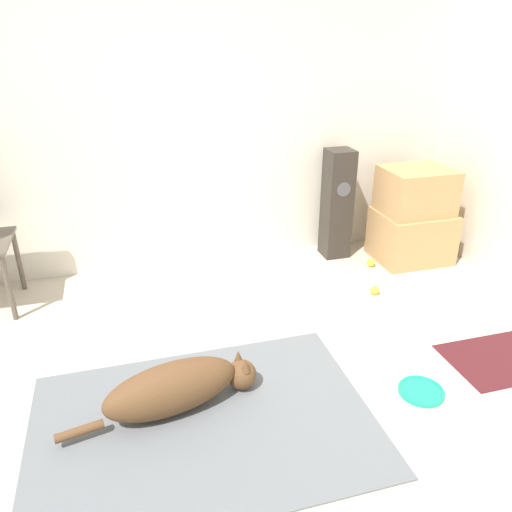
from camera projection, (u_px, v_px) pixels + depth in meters
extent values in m
plane|color=#BCB29E|center=(190.00, 453.00, 2.32)|extent=(12.00, 12.00, 0.00)
cube|color=silver|center=(135.00, 106.00, 3.61)|extent=(8.00, 0.06, 2.55)
cube|color=slate|center=(204.00, 423.00, 2.49)|extent=(1.69, 1.18, 0.01)
ellipsoid|color=brown|center=(172.00, 389.00, 2.51)|extent=(0.73, 0.37, 0.28)
sphere|color=brown|center=(241.00, 374.00, 2.69)|extent=(0.16, 0.16, 0.16)
cone|color=brown|center=(238.00, 356.00, 2.69)|extent=(0.05, 0.05, 0.07)
cone|color=brown|center=(246.00, 365.00, 2.62)|extent=(0.05, 0.05, 0.07)
cylinder|color=brown|center=(79.00, 431.00, 2.35)|extent=(0.23, 0.09, 0.04)
cylinder|color=#199E7A|center=(421.00, 391.00, 2.70)|extent=(0.25, 0.25, 0.02)
torus|color=#199E7A|center=(421.00, 390.00, 2.69)|extent=(0.25, 0.25, 0.02)
cube|color=tan|center=(411.00, 236.00, 4.17)|extent=(0.59, 0.48, 0.41)
cube|color=tan|center=(416.00, 191.00, 4.01)|extent=(0.53, 0.44, 0.36)
cube|color=#2D2823|center=(337.00, 204.00, 4.14)|extent=(0.21, 0.21, 0.91)
cylinder|color=#4C4C51|center=(344.00, 189.00, 3.97)|extent=(0.12, 0.00, 0.12)
cylinder|color=brown|center=(9.00, 288.00, 3.28)|extent=(0.04, 0.04, 0.48)
cylinder|color=brown|center=(19.00, 260.00, 3.66)|extent=(0.04, 0.04, 0.48)
sphere|color=#C6E033|center=(375.00, 290.00, 3.67)|extent=(0.07, 0.07, 0.07)
sphere|color=#C6E033|center=(371.00, 263.00, 4.09)|extent=(0.07, 0.07, 0.07)
cube|color=#47191E|center=(507.00, 358.00, 2.98)|extent=(0.73, 0.46, 0.01)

